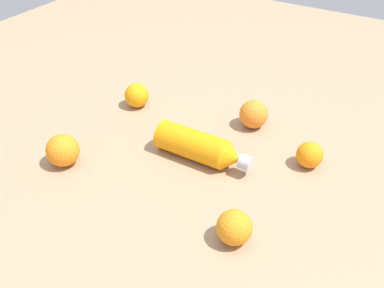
# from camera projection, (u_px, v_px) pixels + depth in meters

# --- Properties ---
(ground_plane) EXTENTS (2.40, 2.40, 0.00)m
(ground_plane) POSITION_uv_depth(u_px,v_px,m) (206.00, 149.00, 1.12)
(ground_plane) COLOR #9E7F60
(water_bottle) EXTENTS (0.08, 0.25, 0.07)m
(water_bottle) POSITION_uv_depth(u_px,v_px,m) (200.00, 147.00, 1.07)
(water_bottle) COLOR orange
(water_bottle) RESTS_ON ground_plane
(orange_0) EXTENTS (0.08, 0.08, 0.08)m
(orange_0) POSITION_uv_depth(u_px,v_px,m) (254.00, 114.00, 1.19)
(orange_0) COLOR orange
(orange_0) RESTS_ON ground_plane
(orange_1) EXTENTS (0.06, 0.06, 0.06)m
(orange_1) POSITION_uv_depth(u_px,v_px,m) (310.00, 155.00, 1.05)
(orange_1) COLOR orange
(orange_1) RESTS_ON ground_plane
(orange_2) EXTENTS (0.07, 0.07, 0.07)m
(orange_2) POSITION_uv_depth(u_px,v_px,m) (234.00, 227.00, 0.86)
(orange_2) COLOR orange
(orange_2) RESTS_ON ground_plane
(orange_3) EXTENTS (0.08, 0.08, 0.08)m
(orange_3) POSITION_uv_depth(u_px,v_px,m) (63.00, 150.00, 1.05)
(orange_3) COLOR orange
(orange_3) RESTS_ON ground_plane
(orange_4) EXTENTS (0.07, 0.07, 0.07)m
(orange_4) POSITION_uv_depth(u_px,v_px,m) (137.00, 95.00, 1.28)
(orange_4) COLOR orange
(orange_4) RESTS_ON ground_plane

